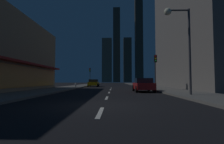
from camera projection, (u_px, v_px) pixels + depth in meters
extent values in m
cube|color=black|center=(112.00, 86.00, 40.13)|extent=(78.00, 136.00, 0.10)
cube|color=#605E59|center=(141.00, 85.00, 40.03)|extent=(4.00, 76.00, 0.15)
cube|color=#605E59|center=(83.00, 85.00, 40.23)|extent=(4.00, 76.00, 0.15)
cube|color=silver|center=(100.00, 112.00, 6.18)|extent=(0.16, 2.20, 0.01)
cube|color=silver|center=(107.00, 98.00, 11.37)|extent=(0.16, 2.20, 0.01)
cube|color=silver|center=(109.00, 93.00, 16.56)|extent=(0.16, 2.20, 0.01)
cube|color=silver|center=(110.00, 90.00, 21.76)|extent=(0.16, 2.20, 0.01)
cube|color=silver|center=(111.00, 88.00, 26.95)|extent=(0.16, 2.20, 0.01)
cube|color=#D88C3F|center=(13.00, 76.00, 15.71)|extent=(0.10, 20.76, 2.20)
cube|color=maroon|center=(18.00, 61.00, 15.78)|extent=(0.90, 21.36, 0.20)
cube|color=slate|center=(210.00, 17.00, 24.50)|extent=(11.00, 20.00, 21.05)
cube|color=brown|center=(107.00, 61.00, 141.11)|extent=(8.07, 8.91, 36.60)
cube|color=#39372B|center=(117.00, 45.00, 138.75)|extent=(5.72, 5.69, 61.77)
cube|color=#3A372B|center=(127.00, 60.00, 133.90)|extent=(6.25, 5.32, 35.53)
cube|color=#312F25|center=(139.00, 36.00, 135.19)|extent=(6.14, 5.04, 74.19)
cube|color=#B21919|center=(143.00, 86.00, 17.89)|extent=(1.80, 4.20, 0.65)
cube|color=black|center=(143.00, 81.00, 17.72)|extent=(1.64, 2.00, 0.55)
cylinder|color=black|center=(133.00, 88.00, 19.29)|extent=(0.22, 0.68, 0.68)
cylinder|color=black|center=(149.00, 88.00, 19.26)|extent=(0.22, 0.68, 0.68)
cylinder|color=black|center=(137.00, 89.00, 16.49)|extent=(0.22, 0.68, 0.68)
cylinder|color=black|center=(154.00, 89.00, 16.47)|extent=(0.22, 0.68, 0.68)
sphere|color=white|center=(136.00, 85.00, 19.95)|extent=(0.18, 0.18, 0.18)
sphere|color=white|center=(145.00, 85.00, 19.93)|extent=(0.18, 0.18, 0.18)
cube|color=gold|center=(94.00, 84.00, 33.12)|extent=(1.80, 4.20, 0.65)
cube|color=black|center=(94.00, 81.00, 32.95)|extent=(1.64, 2.00, 0.55)
cylinder|color=black|center=(90.00, 85.00, 34.51)|extent=(0.22, 0.68, 0.68)
cylinder|color=black|center=(99.00, 85.00, 34.49)|extent=(0.22, 0.68, 0.68)
cylinder|color=black|center=(88.00, 85.00, 31.72)|extent=(0.22, 0.68, 0.68)
cylinder|color=black|center=(97.00, 85.00, 31.69)|extent=(0.22, 0.68, 0.68)
sphere|color=white|center=(92.00, 83.00, 35.18)|extent=(0.18, 0.18, 0.18)
sphere|color=white|center=(97.00, 83.00, 35.16)|extent=(0.18, 0.18, 0.18)
cylinder|color=#B2B2B2|center=(76.00, 85.00, 27.59)|extent=(0.22, 0.22, 0.55)
sphere|color=#B2B2B2|center=(76.00, 84.00, 27.60)|extent=(0.21, 0.21, 0.21)
cylinder|color=#B2B2B2|center=(76.00, 87.00, 27.58)|extent=(0.30, 0.30, 0.06)
cylinder|color=#B2B2B2|center=(75.00, 85.00, 27.59)|extent=(0.10, 0.10, 0.10)
cylinder|color=#B2B2B2|center=(77.00, 85.00, 27.59)|extent=(0.10, 0.10, 0.10)
cylinder|color=#2D2D2D|center=(155.00, 72.00, 20.35)|extent=(0.12, 0.12, 4.20)
cube|color=black|center=(155.00, 59.00, 20.23)|extent=(0.32, 0.24, 0.90)
sphere|color=red|center=(156.00, 56.00, 20.11)|extent=(0.18, 0.18, 0.18)
sphere|color=#F2B20C|center=(156.00, 59.00, 20.10)|extent=(0.18, 0.18, 0.18)
sphere|color=#19D833|center=(156.00, 61.00, 20.09)|extent=(0.18, 0.18, 0.18)
cylinder|color=#2D2D2D|center=(90.00, 76.00, 41.18)|extent=(0.12, 0.12, 4.20)
cube|color=black|center=(90.00, 70.00, 41.07)|extent=(0.32, 0.24, 0.90)
sphere|color=red|center=(90.00, 69.00, 40.95)|extent=(0.18, 0.18, 0.18)
sphere|color=#F2B20C|center=(90.00, 70.00, 40.94)|extent=(0.18, 0.18, 0.18)
sphere|color=#19D833|center=(90.00, 71.00, 40.92)|extent=(0.18, 0.18, 0.18)
cylinder|color=#38383D|center=(190.00, 51.00, 12.57)|extent=(0.16, 0.16, 6.50)
cylinder|color=#38383D|center=(178.00, 10.00, 12.75)|extent=(1.60, 0.12, 0.12)
sphere|color=#FCF7CC|center=(168.00, 12.00, 12.75)|extent=(0.56, 0.56, 0.56)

